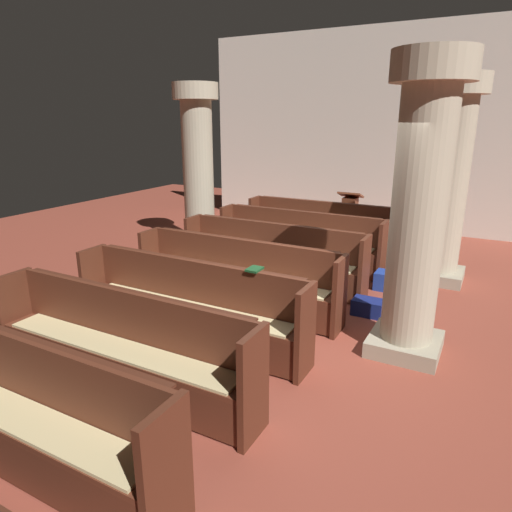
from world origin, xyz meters
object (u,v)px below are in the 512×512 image
object	(u,v)px
pew_row_0	(321,226)
kneeler_box_navy	(368,307)
pillar_aisle_rear	(419,208)
kneeler_box_blue	(388,281)
pillar_aisle_side	(449,178)
pew_row_5	(120,342)
pillar_far_side	(198,166)
pew_row_4	(188,303)
hymn_book	(254,269)
pew_row_3	(236,275)
lectern	(349,221)
pew_row_1	(299,239)
pew_row_2	(272,254)
pew_row_6	(14,403)

from	to	relation	value
pew_row_0	kneeler_box_navy	bearing A→B (deg)	-57.53
pillar_aisle_rear	kneeler_box_blue	bearing A→B (deg)	108.05
pillar_aisle_side	pew_row_0	bearing A→B (deg)	163.46
pew_row_5	pillar_aisle_side	size ratio (longest dim) A/B	0.94
pillar_far_side	pew_row_4	bearing A→B (deg)	-57.02
hymn_book	kneeler_box_navy	bearing A→B (deg)	61.11
pew_row_3	kneeler_box_blue	bearing A→B (deg)	46.45
pew_row_5	kneeler_box_navy	bearing A→B (deg)	60.11
pillar_far_side	hymn_book	bearing A→B (deg)	-47.29
pew_row_0	kneeler_box_blue	distance (m)	2.28
pew_row_5	lectern	xyz separation A→B (m)	(0.29, 6.38, -0.05)
pew_row_3	pew_row_4	distance (m)	1.09
pew_row_4	kneeler_box_navy	world-z (taller)	pew_row_4
lectern	pew_row_1	bearing A→B (deg)	-98.03
pew_row_0	hymn_book	size ratio (longest dim) A/B	15.62
kneeler_box_navy	kneeler_box_blue	world-z (taller)	kneeler_box_blue
pillar_far_side	kneeler_box_blue	size ratio (longest dim) A/B	8.36
pew_row_4	pillar_aisle_side	world-z (taller)	pillar_aisle_side
pillar_far_side	lectern	world-z (taller)	pillar_far_side
pew_row_3	kneeler_box_navy	xyz separation A→B (m)	(1.64, 0.68, -0.40)
pew_row_4	pillar_far_side	distance (m)	4.24
pew_row_0	hymn_book	xyz separation A→B (m)	(0.77, -4.17, 0.48)
pew_row_2	pew_row_4	bearing A→B (deg)	-90.00
pew_row_5	pillar_aisle_rear	size ratio (longest dim) A/B	0.94
pew_row_5	hymn_book	size ratio (longest dim) A/B	15.62
pew_row_5	pew_row_4	bearing A→B (deg)	90.00
pew_row_4	pew_row_5	world-z (taller)	same
pew_row_0	pew_row_1	world-z (taller)	same
pew_row_1	hymn_book	world-z (taller)	hymn_book
pew_row_2	hymn_book	bearing A→B (deg)	-68.91
pew_row_1	lectern	size ratio (longest dim) A/B	2.75
pew_row_3	pew_row_6	bearing A→B (deg)	-90.00
pillar_far_side	hymn_book	distance (m)	4.46
pew_row_1	kneeler_box_blue	distance (m)	1.76
pew_row_2	kneeler_box_navy	world-z (taller)	pew_row_2
pew_row_0	pillar_aisle_rear	world-z (taller)	pillar_aisle_rear
pew_row_0	pillar_far_side	world-z (taller)	pillar_far_side
pew_row_1	pillar_far_side	distance (m)	2.51
pillar_aisle_side	pew_row_5	bearing A→B (deg)	-115.50
pew_row_0	pew_row_2	size ratio (longest dim) A/B	1.00
pew_row_3	pillar_far_side	distance (m)	3.43
kneeler_box_navy	kneeler_box_blue	distance (m)	1.07
pew_row_0	pillar_far_side	xyz separation A→B (m)	(-2.22, -0.93, 1.15)
pew_row_3	pew_row_4	world-z (taller)	same
pew_row_6	lectern	bearing A→B (deg)	87.81
pew_row_2	lectern	xyz separation A→B (m)	(0.29, 3.11, -0.05)
pew_row_0	pew_row_3	xyz separation A→B (m)	(0.00, -3.27, 0.00)
pew_row_2	kneeler_box_blue	distance (m)	1.83
pew_row_6	lectern	xyz separation A→B (m)	(0.29, 7.47, -0.05)
pew_row_3	hymn_book	bearing A→B (deg)	-49.62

